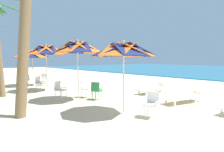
% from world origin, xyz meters
% --- Properties ---
extents(ground_plane, '(80.00, 80.00, 0.00)m').
position_xyz_m(ground_plane, '(0.00, 0.00, 0.00)').
color(ground_plane, beige).
extents(beach_umbrella_0, '(2.28, 2.28, 2.59)m').
position_xyz_m(beach_umbrella_0, '(-0.69, -2.34, 2.24)').
color(beach_umbrella_0, silver).
rests_on(beach_umbrella_0, ground).
extents(plastic_chair_0, '(0.57, 0.59, 0.87)m').
position_xyz_m(plastic_chair_0, '(0.25, -1.94, 0.50)').
color(plastic_chair_0, white).
rests_on(plastic_chair_0, ground).
extents(beach_umbrella_1, '(2.22, 2.22, 2.83)m').
position_xyz_m(beach_umbrella_1, '(-3.70, -2.35, 2.44)').
color(beach_umbrella_1, silver).
rests_on(beach_umbrella_1, ground).
extents(plastic_chair_1, '(0.61, 0.59, 0.87)m').
position_xyz_m(plastic_chair_1, '(-4.02, -1.71, 0.50)').
color(plastic_chair_1, white).
rests_on(plastic_chair_1, ground).
extents(plastic_chair_2, '(0.61, 0.59, 0.87)m').
position_xyz_m(plastic_chair_2, '(-4.58, -2.84, 0.50)').
color(plastic_chair_2, white).
rests_on(plastic_chair_2, ground).
extents(plastic_chair_3, '(0.59, 0.61, 0.87)m').
position_xyz_m(plastic_chair_3, '(-3.19, -1.65, 0.50)').
color(plastic_chair_3, '#2D8C4C').
rests_on(plastic_chair_3, ground).
extents(beach_umbrella_2, '(2.34, 2.34, 2.82)m').
position_xyz_m(beach_umbrella_2, '(-7.26, -2.30, 2.44)').
color(beach_umbrella_2, silver).
rests_on(beach_umbrella_2, ground).
extents(plastic_chair_4, '(0.62, 0.61, 0.87)m').
position_xyz_m(plastic_chair_4, '(-7.72, -2.59, 0.50)').
color(plastic_chair_4, white).
rests_on(plastic_chair_4, ground).
extents(beach_umbrella_3, '(2.47, 2.47, 2.61)m').
position_xyz_m(beach_umbrella_3, '(-10.16, -2.10, 2.25)').
color(beach_umbrella_3, silver).
rests_on(beach_umbrella_3, ground).
extents(plastic_chair_5, '(0.63, 0.63, 0.87)m').
position_xyz_m(plastic_chair_5, '(-9.94, -1.42, 0.50)').
color(plastic_chair_5, white).
rests_on(plastic_chair_5, ground).
extents(plastic_chair_6, '(0.58, 0.60, 0.87)m').
position_xyz_m(plastic_chair_6, '(-9.99, -2.67, 0.50)').
color(plastic_chair_6, white).
rests_on(plastic_chair_6, ground).
extents(plastic_chair_7, '(0.62, 0.60, 0.87)m').
position_xyz_m(plastic_chair_7, '(-11.14, -2.43, 0.50)').
color(plastic_chair_7, '#2D8C4C').
rests_on(plastic_chair_7, ground).
extents(sun_lounger_1, '(1.08, 2.23, 0.62)m').
position_xyz_m(sun_lounger_1, '(-0.12, 0.89, 0.28)').
color(sun_lounger_1, white).
rests_on(sun_lounger_1, ground).
extents(sun_lounger_2, '(0.69, 2.16, 0.62)m').
position_xyz_m(sun_lounger_2, '(-2.57, 1.84, 0.28)').
color(sun_lounger_2, white).
rests_on(sun_lounger_2, ground).
extents(palm_tree_0, '(3.06, 3.02, 5.31)m').
position_xyz_m(palm_tree_0, '(-2.67, -5.04, 3.16)').
color(palm_tree_0, brown).
rests_on(palm_tree_0, ground).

